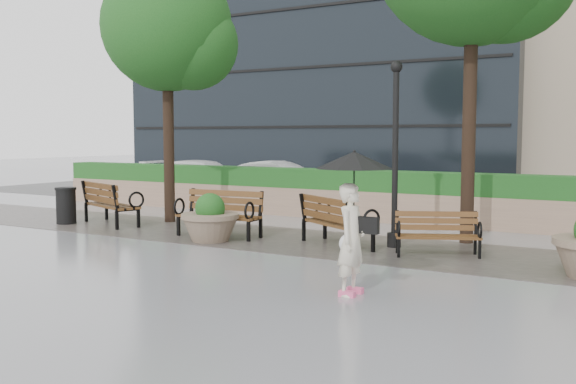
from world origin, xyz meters
The scene contains 15 objects.
ground centered at (0.00, 0.00, 0.00)m, with size 100.00×100.00×0.00m, color gray.
cobble_strip centered at (0.00, 3.00, 0.01)m, with size 28.00×3.20×0.01m, color #383330.
hedge_wall centered at (0.00, 7.00, 0.66)m, with size 24.00×0.80×1.35m.
asphalt_street centered at (0.00, 11.00, 0.00)m, with size 40.00×7.00×0.00m, color black.
bench_0 centered at (-6.30, 2.81, 0.32)m, with size 2.17×1.47×1.09m.
bench_1 centered at (-2.71, 2.58, 0.31)m, with size 1.99×0.90×1.04m.
bench_2 centered at (0.12, 2.78, 0.31)m, with size 2.02×1.65×1.03m.
bench_3 centered at (2.25, 2.77, 0.25)m, with size 1.66×1.21×0.84m.
planter_left centered at (-2.52, 2.00, 0.41)m, with size 1.25×1.25×1.05m.
trash_bin centered at (-7.44, 2.35, 0.45)m, with size 0.54×0.54×0.90m, color black.
lamppost centered at (1.19, 3.28, 1.65)m, with size 0.28×0.28×3.77m.
tree_0 centered at (-5.21, 4.07, 4.98)m, with size 3.46×3.37×6.80m.
car_left centered at (-8.63, 9.81, 0.69)m, with size 1.94×4.76×1.38m, color white.
car_right centered at (-5.38, 9.77, 0.71)m, with size 1.50×4.29×1.41m, color white.
pedestrian centered at (2.08, -0.72, 1.25)m, with size 1.12×1.12×2.05m.
Camera 1 is at (5.83, -9.02, 2.28)m, focal length 40.00 mm.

